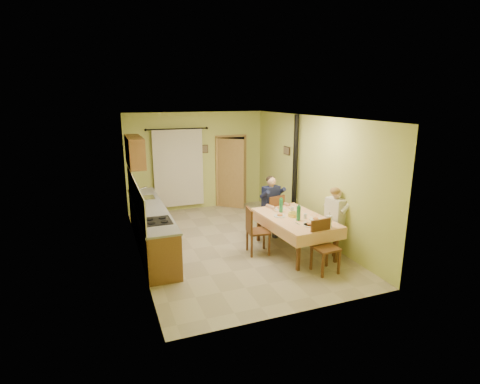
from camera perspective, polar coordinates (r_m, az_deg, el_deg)
name	(u,v)px	position (r m, az deg, el deg)	size (l,w,h in m)	color
floor	(231,243)	(8.52, -1.35, -7.82)	(4.00, 6.00, 0.01)	tan
room_shell	(231,164)	(8.02, -1.42, 4.32)	(4.04, 6.04, 2.82)	#C9D26C
kitchen_run	(151,227)	(8.36, -13.44, -5.14)	(0.64, 3.64, 1.56)	brown
upper_cabinets	(135,151)	(9.27, -15.74, 5.97)	(0.35, 1.40, 0.70)	brown
curtain	(179,168)	(10.73, -9.35, 3.67)	(1.70, 0.07, 2.22)	black
doorway	(231,172)	(11.12, -1.39, 3.11)	(0.96, 0.59, 2.15)	black
dining_table	(295,234)	(8.08, 8.33, -6.35)	(1.27, 2.00, 0.76)	#F1B17B
tableware	(299,215)	(7.86, 8.95, -3.53)	(0.83, 1.59, 0.33)	white
chair_far	(272,223)	(8.97, 4.84, -4.74)	(0.52, 0.52, 1.00)	#573217
chair_near	(325,257)	(7.30, 12.77, -9.65)	(0.45, 0.45, 0.98)	#573217
chair_right	(335,239)	(8.24, 14.24, -6.90)	(0.47, 0.47, 0.97)	#573217
chair_left	(257,240)	(7.92, 2.64, -7.31)	(0.49, 0.49, 1.00)	#573217
man_far	(272,199)	(8.80, 4.86, -1.09)	(0.63, 0.54, 1.39)	#141938
man_right	(336,212)	(8.04, 14.43, -3.01)	(0.52, 0.62, 1.39)	silver
stove_flue	(294,186)	(9.48, 8.28, 0.84)	(0.24, 0.24, 2.80)	black
picture_back	(205,149)	(10.90, -5.38, 6.56)	(0.19, 0.03, 0.23)	black
picture_right	(287,151)	(9.88, 7.13, 6.29)	(0.03, 0.31, 0.21)	brown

